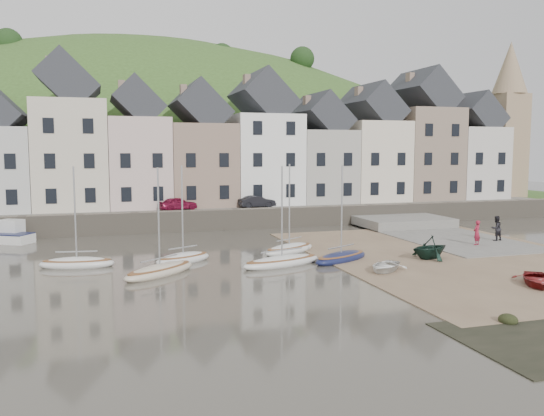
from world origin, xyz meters
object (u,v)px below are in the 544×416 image
object	(u,v)px
rowboat_green	(430,247)
rowboat_white	(385,266)
car_left	(178,204)
person_red	(477,233)
sailboat_0	(77,263)
rowboat_red	(538,279)
car_right	(257,202)
person_dark	(496,228)

from	to	relation	value
rowboat_green	rowboat_white	bearing A→B (deg)	-74.76
car_left	person_red	bearing A→B (deg)	-144.31
rowboat_white	person_red	distance (m)	12.06
sailboat_0	person_red	xyz separation A→B (m)	(27.75, -1.03, 0.76)
rowboat_red	car_left	distance (m)	31.47
sailboat_0	rowboat_red	world-z (taller)	sailboat_0
car_left	car_right	bearing A→B (deg)	-104.11
rowboat_white	person_red	size ratio (longest dim) A/B	1.59
person_red	person_dark	bearing A→B (deg)	178.87
rowboat_green	person_dark	world-z (taller)	person_dark
person_dark	sailboat_0	bearing A→B (deg)	-8.07
rowboat_green	car_right	world-z (taller)	car_right
car_right	rowboat_green	bearing A→B (deg)	-167.76
sailboat_0	car_right	distance (m)	22.10
rowboat_white	car_left	bearing A→B (deg)	161.52
person_dark	car_right	xyz separation A→B (m)	(-14.79, 15.23, 1.10)
rowboat_white	person_dark	bearing A→B (deg)	77.36
rowboat_white	rowboat_red	world-z (taller)	rowboat_red
sailboat_0	car_left	distance (m)	17.63
sailboat_0	person_dark	xyz separation A→B (m)	(30.46, 0.24, 0.81)
rowboat_green	rowboat_red	bearing A→B (deg)	-3.44
rowboat_green	person_dark	distance (m)	9.86
person_dark	car_right	bearing A→B (deg)	-54.35
rowboat_red	car_right	distance (m)	28.71
person_dark	car_left	xyz separation A→B (m)	(-22.24, 15.23, 1.13)
rowboat_white	person_red	world-z (taller)	person_red
car_left	rowboat_white	bearing A→B (deg)	-172.22
sailboat_0	rowboat_white	world-z (taller)	sailboat_0
car_left	rowboat_red	bearing A→B (deg)	-165.91
person_red	car_left	world-z (taller)	car_left
rowboat_white	car_left	size ratio (longest dim) A/B	0.82
rowboat_white	rowboat_green	distance (m)	5.20
person_dark	car_left	world-z (taller)	car_left
car_left	car_right	distance (m)	7.45
rowboat_white	car_left	xyz separation A→B (m)	(-8.93, 22.23, 1.84)
rowboat_red	person_red	world-z (taller)	person_red
person_red	car_right	world-z (taller)	car_right
rowboat_white	car_right	world-z (taller)	car_right
person_red	rowboat_red	bearing A→B (deg)	41.02
rowboat_green	car_right	distance (m)	20.71
rowboat_green	person_dark	size ratio (longest dim) A/B	1.52
person_red	rowboat_green	bearing A→B (deg)	2.12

